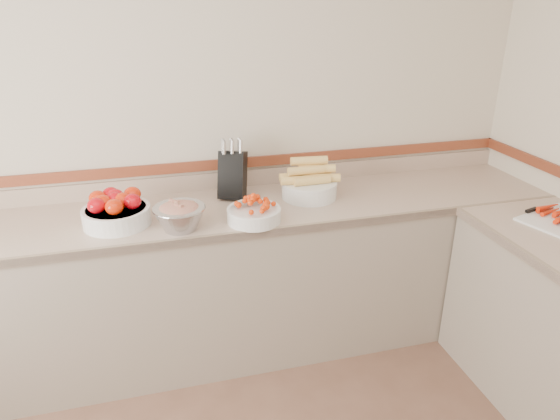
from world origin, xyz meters
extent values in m
plane|color=beige|center=(0.00, 2.00, 1.30)|extent=(4.00, 0.00, 4.00)
cube|color=tan|center=(0.00, 1.68, 0.88)|extent=(4.00, 0.65, 0.04)
cube|color=gray|center=(0.00, 1.68, 0.43)|extent=(4.00, 0.63, 0.86)
cube|color=gray|center=(0.00, 1.36, 0.88)|extent=(4.00, 0.02, 0.04)
cube|color=tan|center=(0.00, 1.99, 0.95)|extent=(4.00, 0.02, 0.10)
cube|color=brown|center=(0.00, 1.99, 1.05)|extent=(4.00, 0.02, 0.06)
cube|color=black|center=(0.20, 1.83, 1.03)|extent=(0.20, 0.22, 0.29)
cylinder|color=silver|center=(0.15, 1.80, 1.20)|extent=(0.03, 0.04, 0.07)
cylinder|color=silver|center=(0.20, 1.80, 1.20)|extent=(0.03, 0.04, 0.07)
cylinder|color=silver|center=(0.25, 1.80, 1.20)|extent=(0.03, 0.04, 0.07)
cylinder|color=silver|center=(0.15, 1.83, 1.20)|extent=(0.03, 0.04, 0.07)
cylinder|color=silver|center=(0.20, 1.83, 1.20)|extent=(0.03, 0.04, 0.07)
cylinder|color=silver|center=(0.25, 1.83, 1.20)|extent=(0.03, 0.04, 0.07)
cylinder|color=silver|center=(0.15, 1.86, 1.20)|extent=(0.03, 0.04, 0.07)
cylinder|color=silver|center=(0.20, 1.86, 1.20)|extent=(0.03, 0.04, 0.07)
cylinder|color=silver|center=(0.25, 1.86, 1.20)|extent=(0.03, 0.04, 0.07)
cylinder|color=white|center=(-0.43, 1.61, 0.94)|extent=(0.34, 0.34, 0.09)
torus|color=white|center=(-0.43, 1.61, 0.98)|extent=(0.34, 0.34, 0.01)
cylinder|color=white|center=(-0.43, 1.61, 0.98)|extent=(0.30, 0.30, 0.01)
ellipsoid|color=red|center=(-0.51, 1.57, 1.03)|extent=(0.09, 0.09, 0.08)
ellipsoid|color=red|center=(-0.43, 1.53, 1.03)|extent=(0.09, 0.09, 0.08)
ellipsoid|color=red|center=(-0.35, 1.58, 1.03)|extent=(0.09, 0.09, 0.08)
ellipsoid|color=red|center=(-0.51, 1.67, 1.03)|extent=(0.09, 0.09, 0.08)
ellipsoid|color=red|center=(-0.43, 1.63, 1.03)|extent=(0.09, 0.09, 0.08)
ellipsoid|color=red|center=(-0.35, 1.68, 1.03)|extent=(0.09, 0.09, 0.08)
ellipsoid|color=red|center=(-0.45, 1.70, 1.03)|extent=(0.09, 0.09, 0.08)
ellipsoid|color=red|center=(-0.39, 1.61, 1.03)|extent=(0.09, 0.09, 0.08)
ellipsoid|color=red|center=(-0.43, 1.67, 1.03)|extent=(0.09, 0.09, 0.08)
ellipsoid|color=red|center=(-0.49, 1.60, 1.03)|extent=(0.09, 0.09, 0.08)
cylinder|color=white|center=(0.24, 1.47, 0.94)|extent=(0.27, 0.27, 0.07)
torus|color=white|center=(0.24, 1.47, 0.97)|extent=(0.28, 0.28, 0.01)
cylinder|color=white|center=(0.24, 1.47, 0.97)|extent=(0.24, 0.24, 0.01)
sphere|color=#EF3708|center=(0.24, 1.53, 1.00)|extent=(0.03, 0.03, 0.03)
sphere|color=#EF3708|center=(0.17, 1.48, 1.01)|extent=(0.03, 0.03, 0.03)
sphere|color=#EF3708|center=(0.26, 1.47, 1.02)|extent=(0.03, 0.03, 0.03)
sphere|color=#EF3708|center=(0.25, 1.48, 1.02)|extent=(0.03, 0.03, 0.03)
sphere|color=#EF3708|center=(0.31, 1.45, 1.00)|extent=(0.03, 0.03, 0.03)
sphere|color=#EF3708|center=(0.25, 1.50, 1.01)|extent=(0.03, 0.03, 0.03)
sphere|color=#EF3708|center=(0.16, 1.50, 0.99)|extent=(0.03, 0.03, 0.03)
sphere|color=#EF3708|center=(0.30, 1.45, 1.00)|extent=(0.03, 0.03, 0.03)
sphere|color=#EF3708|center=(0.26, 1.50, 1.01)|extent=(0.03, 0.03, 0.03)
sphere|color=#EF3708|center=(0.22, 1.57, 0.99)|extent=(0.03, 0.03, 0.03)
sphere|color=#EF3708|center=(0.25, 1.48, 1.03)|extent=(0.03, 0.03, 0.03)
sphere|color=#EF3708|center=(0.21, 1.42, 1.01)|extent=(0.03, 0.03, 0.03)
sphere|color=#EF3708|center=(0.25, 1.48, 1.02)|extent=(0.03, 0.03, 0.03)
sphere|color=#EF3708|center=(0.22, 1.43, 1.02)|extent=(0.03, 0.03, 0.03)
sphere|color=#EF3708|center=(0.22, 1.49, 1.02)|extent=(0.03, 0.03, 0.03)
sphere|color=#EF3708|center=(0.25, 1.46, 1.03)|extent=(0.03, 0.03, 0.03)
sphere|color=#EF3708|center=(0.22, 1.43, 1.02)|extent=(0.03, 0.03, 0.03)
sphere|color=#EF3708|center=(0.24, 1.47, 1.03)|extent=(0.03, 0.03, 0.03)
sphere|color=#EF3708|center=(0.23, 1.46, 1.02)|extent=(0.03, 0.03, 0.03)
sphere|color=#EF3708|center=(0.24, 1.48, 1.02)|extent=(0.03, 0.03, 0.03)
sphere|color=#EF3708|center=(0.27, 1.45, 1.01)|extent=(0.03, 0.03, 0.03)
sphere|color=#EF3708|center=(0.24, 1.48, 1.03)|extent=(0.03, 0.03, 0.03)
sphere|color=#EF3708|center=(0.26, 1.51, 1.01)|extent=(0.03, 0.03, 0.03)
sphere|color=#EF3708|center=(0.24, 1.56, 0.99)|extent=(0.03, 0.03, 0.03)
sphere|color=#EF3708|center=(0.23, 1.51, 1.01)|extent=(0.03, 0.03, 0.03)
sphere|color=#EF3708|center=(0.32, 1.51, 0.99)|extent=(0.03, 0.03, 0.03)
sphere|color=#EF3708|center=(0.17, 1.47, 1.01)|extent=(0.03, 0.03, 0.03)
sphere|color=#EF3708|center=(0.24, 1.46, 1.02)|extent=(0.03, 0.03, 0.03)
sphere|color=#EF3708|center=(0.31, 1.46, 1.01)|extent=(0.03, 0.03, 0.03)
sphere|color=#EF3708|center=(0.29, 1.47, 1.01)|extent=(0.03, 0.03, 0.03)
sphere|color=#EF3708|center=(0.23, 1.48, 1.02)|extent=(0.03, 0.03, 0.03)
sphere|color=#EF3708|center=(0.26, 1.55, 1.00)|extent=(0.03, 0.03, 0.03)
sphere|color=#EF3708|center=(0.28, 1.53, 1.00)|extent=(0.03, 0.03, 0.03)
cylinder|color=white|center=(0.62, 1.71, 0.95)|extent=(0.31, 0.31, 0.09)
torus|color=white|center=(0.62, 1.71, 0.99)|extent=(0.32, 0.32, 0.01)
cylinder|color=#F7C366|center=(0.55, 1.69, 1.02)|extent=(0.21, 0.07, 0.05)
cylinder|color=#F7C366|center=(0.62, 1.67, 1.02)|extent=(0.21, 0.05, 0.05)
cylinder|color=#F7C366|center=(0.69, 1.70, 1.02)|extent=(0.21, 0.10, 0.05)
cylinder|color=#F7C366|center=(0.56, 1.76, 1.02)|extent=(0.21, 0.06, 0.05)
cylinder|color=#F7C366|center=(0.66, 1.77, 1.02)|extent=(0.21, 0.11, 0.05)
cylinder|color=#F7C366|center=(0.60, 1.71, 1.06)|extent=(0.21, 0.05, 0.05)
cylinder|color=#F7C366|center=(0.67, 1.73, 1.06)|extent=(0.21, 0.09, 0.05)
cylinder|color=#F7C366|center=(0.63, 1.75, 1.11)|extent=(0.21, 0.07, 0.05)
cylinder|color=#B2B2BA|center=(-0.13, 1.47, 0.96)|extent=(0.26, 0.26, 0.12)
torus|color=#B2B2BA|center=(-0.13, 1.47, 1.01)|extent=(0.26, 0.26, 0.01)
ellipsoid|color=#C5165B|center=(-0.13, 1.47, 1.01)|extent=(0.21, 0.21, 0.07)
cube|color=#C5165B|center=(-0.14, 1.49, 1.04)|extent=(0.02, 0.02, 0.02)
cube|color=#B0CB62|center=(-0.16, 1.54, 1.03)|extent=(0.02, 0.02, 0.02)
cube|color=#C5165B|center=(-0.06, 1.51, 1.02)|extent=(0.02, 0.02, 0.02)
cube|color=#B0CB62|center=(-0.14, 1.46, 1.03)|extent=(0.02, 0.02, 0.02)
cube|color=#C5165B|center=(-0.12, 1.43, 1.02)|extent=(0.02, 0.02, 0.02)
cube|color=#B0CB62|center=(-0.15, 1.50, 1.04)|extent=(0.02, 0.02, 0.02)
cube|color=#C5165B|center=(-0.13, 1.49, 1.03)|extent=(0.02, 0.02, 0.02)
cube|color=#B0CB62|center=(-0.07, 1.43, 1.02)|extent=(0.02, 0.02, 0.02)
cube|color=#C5165B|center=(-0.12, 1.43, 1.04)|extent=(0.02, 0.02, 0.02)
cube|color=#B0CB62|center=(-0.14, 1.46, 1.04)|extent=(0.02, 0.02, 0.02)
cube|color=#C5165B|center=(-0.13, 1.45, 1.02)|extent=(0.02, 0.02, 0.02)
cube|color=#B0CB62|center=(-0.13, 1.45, 1.03)|extent=(0.02, 0.02, 0.02)
cube|color=#C5165B|center=(-0.14, 1.46, 1.02)|extent=(0.02, 0.02, 0.02)
cube|color=#B0CB62|center=(-0.13, 1.49, 1.04)|extent=(0.02, 0.02, 0.02)
cone|color=red|center=(1.77, 1.08, 0.94)|extent=(0.16, 0.07, 0.02)
cone|color=red|center=(1.77, 1.11, 0.92)|extent=(0.16, 0.07, 0.02)
cone|color=red|center=(1.77, 1.13, 0.92)|extent=(0.16, 0.07, 0.02)
cone|color=red|center=(1.77, 1.15, 0.94)|extent=(0.16, 0.07, 0.02)
cone|color=red|center=(1.77, 1.18, 0.92)|extent=(0.16, 0.07, 0.02)
cube|color=silver|center=(1.81, 1.18, 0.92)|extent=(0.17, 0.07, 0.00)
cube|color=black|center=(1.69, 1.18, 0.92)|extent=(0.09, 0.04, 0.02)
camera|label=1|loc=(-0.23, -0.81, 1.96)|focal=32.00mm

